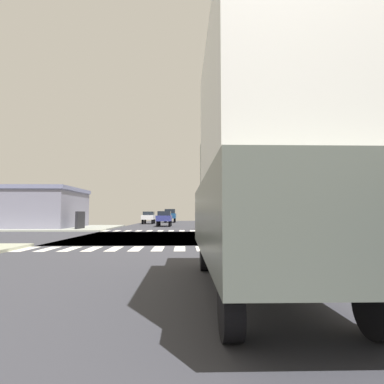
{
  "coord_description": "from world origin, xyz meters",
  "views": [
    {
      "loc": [
        0.44,
        -21.73,
        1.63
      ],
      "look_at": [
        1.13,
        5.18,
        3.47
      ],
      "focal_mm": 29.06,
      "sensor_mm": 36.0,
      "label": 1
    }
  ],
  "objects_px": {
    "traffic_signal_mast": "(247,175)",
    "pickup_leading_1": "(170,215)",
    "sedan_queued_3": "(149,217)",
    "sedan_crossing_2": "(164,217)",
    "street_lamp": "(240,189)",
    "bank_building": "(8,208)",
    "box_truck_farside_1": "(260,168)"
  },
  "relations": [
    {
      "from": "traffic_signal_mast",
      "to": "pickup_leading_1",
      "type": "distance_m",
      "value": 27.39
    },
    {
      "from": "sedan_queued_3",
      "to": "sedan_crossing_2",
      "type": "bearing_deg",
      "value": 107.92
    },
    {
      "from": "street_lamp",
      "to": "traffic_signal_mast",
      "type": "bearing_deg",
      "value": -97.39
    },
    {
      "from": "sedan_queued_3",
      "to": "pickup_leading_1",
      "type": "height_order",
      "value": "pickup_leading_1"
    },
    {
      "from": "traffic_signal_mast",
      "to": "bank_building",
      "type": "distance_m",
      "value": 25.56
    },
    {
      "from": "bank_building",
      "to": "sedan_crossing_2",
      "type": "distance_m",
      "value": 17.23
    },
    {
      "from": "pickup_leading_1",
      "to": "traffic_signal_mast",
      "type": "bearing_deg",
      "value": 108.11
    },
    {
      "from": "bank_building",
      "to": "sedan_crossing_2",
      "type": "height_order",
      "value": "bank_building"
    },
    {
      "from": "traffic_signal_mast",
      "to": "street_lamp",
      "type": "relative_size",
      "value": 0.87
    },
    {
      "from": "sedan_crossing_2",
      "to": "pickup_leading_1",
      "type": "xyz_separation_m",
      "value": [
        0.0,
        16.16,
        0.17
      ]
    },
    {
      "from": "box_truck_farside_1",
      "to": "pickup_leading_1",
      "type": "height_order",
      "value": "box_truck_farside_1"
    },
    {
      "from": "traffic_signal_mast",
      "to": "box_truck_farside_1",
      "type": "xyz_separation_m",
      "value": [
        -4.42,
        -22.9,
        -2.69
      ]
    },
    {
      "from": "traffic_signal_mast",
      "to": "bank_building",
      "type": "xyz_separation_m",
      "value": [
        -24.93,
        4.76,
        -3.07
      ]
    },
    {
      "from": "traffic_signal_mast",
      "to": "sedan_crossing_2",
      "type": "distance_m",
      "value": 13.42
    },
    {
      "from": "bank_building",
      "to": "pickup_leading_1",
      "type": "relative_size",
      "value": 3.23
    },
    {
      "from": "box_truck_farside_1",
      "to": "pickup_leading_1",
      "type": "distance_m",
      "value": 48.84
    },
    {
      "from": "street_lamp",
      "to": "bank_building",
      "type": "relative_size",
      "value": 0.5
    },
    {
      "from": "pickup_leading_1",
      "to": "bank_building",
      "type": "bearing_deg",
      "value": 51.84
    },
    {
      "from": "bank_building",
      "to": "sedan_queued_3",
      "type": "xyz_separation_m",
      "value": [
        13.51,
        14.12,
        -1.07
      ]
    },
    {
      "from": "traffic_signal_mast",
      "to": "pickup_leading_1",
      "type": "xyz_separation_m",
      "value": [
        -8.42,
        25.76,
        -3.97
      ]
    },
    {
      "from": "street_lamp",
      "to": "box_truck_farside_1",
      "type": "height_order",
      "value": "street_lamp"
    },
    {
      "from": "sedan_queued_3",
      "to": "pickup_leading_1",
      "type": "bearing_deg",
      "value": -113.54
    },
    {
      "from": "box_truck_farside_1",
      "to": "pickup_leading_1",
      "type": "relative_size",
      "value": 1.41
    },
    {
      "from": "street_lamp",
      "to": "pickup_leading_1",
      "type": "xyz_separation_m",
      "value": [
        -10.15,
        12.43,
        -3.6
      ]
    },
    {
      "from": "street_lamp",
      "to": "sedan_crossing_2",
      "type": "distance_m",
      "value": 11.46
    },
    {
      "from": "traffic_signal_mast",
      "to": "box_truck_farside_1",
      "type": "relative_size",
      "value": 0.99
    },
    {
      "from": "bank_building",
      "to": "sedan_queued_3",
      "type": "height_order",
      "value": "bank_building"
    },
    {
      "from": "sedan_crossing_2",
      "to": "sedan_queued_3",
      "type": "height_order",
      "value": "same"
    },
    {
      "from": "bank_building",
      "to": "sedan_queued_3",
      "type": "relative_size",
      "value": 3.83
    },
    {
      "from": "street_lamp",
      "to": "sedan_crossing_2",
      "type": "height_order",
      "value": "street_lamp"
    },
    {
      "from": "box_truck_farside_1",
      "to": "traffic_signal_mast",
      "type": "bearing_deg",
      "value": 79.07
    },
    {
      "from": "pickup_leading_1",
      "to": "sedan_crossing_2",
      "type": "bearing_deg",
      "value": 90.0
    }
  ]
}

